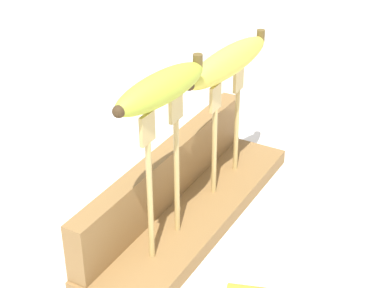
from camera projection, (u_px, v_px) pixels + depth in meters
ground_plane at (192, 220)px, 0.89m from camera, size 3.00×3.00×0.00m
wooden_board at (192, 213)px, 0.88m from camera, size 0.41×0.11×0.02m
board_backstop at (166, 175)px, 0.87m from camera, size 0.41×0.03×0.08m
fork_stand_left at (163, 164)px, 0.75m from camera, size 0.09×0.01×0.20m
fork_stand_right at (226, 119)px, 0.89m from camera, size 0.10×0.01×0.17m
banana_raised_left at (161, 88)px, 0.70m from camera, size 0.15×0.06×0.04m
banana_raised_right at (228, 62)px, 0.84m from camera, size 0.20×0.05×0.04m
fork_fallen_near at (231, 57)px, 1.41m from camera, size 0.18×0.03×0.01m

